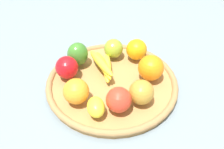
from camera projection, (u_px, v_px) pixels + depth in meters
name	position (u px, v px, depth m)	size (l,w,h in m)	color
ground_plane	(112.00, 86.00, 0.81)	(2.40, 2.40, 0.00)	slate
basket	(112.00, 83.00, 0.80)	(0.43, 0.43, 0.03)	#A37944
apple_1	(113.00, 48.00, 0.87)	(0.07, 0.07, 0.07)	olive
bell_pepper	(78.00, 54.00, 0.83)	(0.07, 0.07, 0.08)	#387526
apple_0	(141.00, 92.00, 0.70)	(0.07, 0.07, 0.07)	#B0852E
banana_bunch	(104.00, 65.00, 0.81)	(0.12, 0.15, 0.05)	yellow
apple_3	(119.00, 100.00, 0.67)	(0.07, 0.07, 0.07)	red
orange_2	(151.00, 68.00, 0.77)	(0.08, 0.08, 0.08)	orange
lemon_0	(96.00, 107.00, 0.67)	(0.07, 0.05, 0.05)	yellow
orange_0	(137.00, 49.00, 0.86)	(0.07, 0.07, 0.07)	orange
orange_1	(76.00, 91.00, 0.70)	(0.08, 0.08, 0.08)	orange
apple_2	(67.00, 67.00, 0.78)	(0.07, 0.07, 0.07)	red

